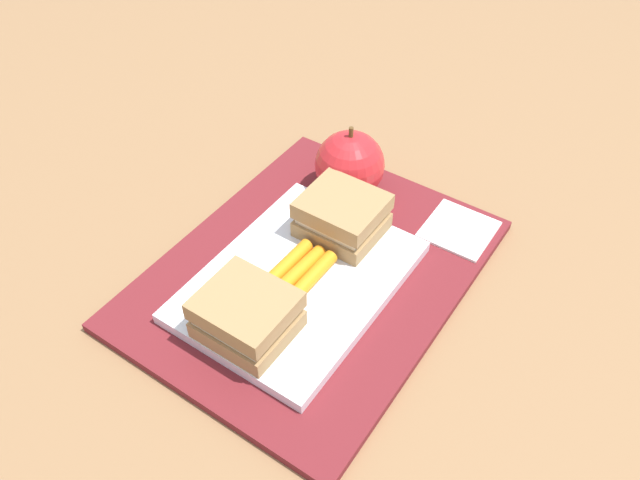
% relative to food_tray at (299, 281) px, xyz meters
% --- Properties ---
extents(ground_plane, '(2.40, 2.40, 0.00)m').
position_rel_food_tray_xyz_m(ground_plane, '(0.03, 0.00, -0.02)').
color(ground_plane, olive).
extents(lunchbag_mat, '(0.36, 0.28, 0.01)m').
position_rel_food_tray_xyz_m(lunchbag_mat, '(0.03, 0.00, -0.01)').
color(lunchbag_mat, maroon).
rests_on(lunchbag_mat, ground_plane).
extents(food_tray, '(0.23, 0.17, 0.01)m').
position_rel_food_tray_xyz_m(food_tray, '(0.00, 0.00, 0.00)').
color(food_tray, white).
rests_on(food_tray, lunchbag_mat).
extents(sandwich_half_left, '(0.07, 0.08, 0.04)m').
position_rel_food_tray_xyz_m(sandwich_half_left, '(-0.08, 0.00, 0.03)').
color(sandwich_half_left, '#9E7A4C').
rests_on(sandwich_half_left, food_tray).
extents(sandwich_half_right, '(0.07, 0.08, 0.04)m').
position_rel_food_tray_xyz_m(sandwich_half_right, '(0.08, 0.00, 0.03)').
color(sandwich_half_right, '#9E7A4C').
rests_on(sandwich_half_right, food_tray).
extents(carrot_sticks_bundle, '(0.08, 0.04, 0.02)m').
position_rel_food_tray_xyz_m(carrot_sticks_bundle, '(-0.00, 0.00, 0.01)').
color(carrot_sticks_bundle, orange).
rests_on(carrot_sticks_bundle, food_tray).
extents(apple, '(0.08, 0.08, 0.09)m').
position_rel_food_tray_xyz_m(apple, '(0.15, 0.03, 0.03)').
color(apple, red).
rests_on(apple, lunchbag_mat).
extents(paper_napkin, '(0.07, 0.07, 0.00)m').
position_rel_food_tray_xyz_m(paper_napkin, '(0.16, -0.10, -0.00)').
color(paper_napkin, white).
rests_on(paper_napkin, lunchbag_mat).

